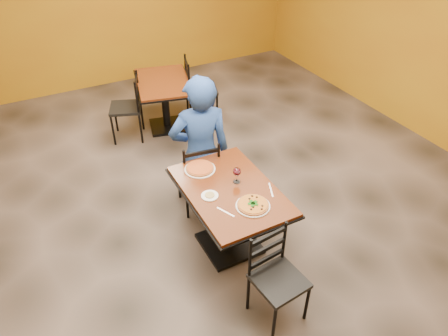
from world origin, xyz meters
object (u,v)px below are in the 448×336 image
table_main (230,204)px  plate_main (253,206)px  chair_main_far (198,173)px  side_plate (210,196)px  table_second (164,94)px  chair_second_right (201,90)px  pizza_main (253,205)px  diner (200,137)px  plate_far (200,169)px  chair_second_left (126,108)px  chair_main_near (279,281)px  pizza_far (200,168)px  wine_glass (237,174)px

table_main → plate_main: size_ratio=3.97×
chair_main_far → side_plate: chair_main_far is taller
table_second → chair_second_right: size_ratio=1.28×
pizza_main → diner: bearing=86.5°
table_main → plate_far: (-0.12, 0.41, 0.20)m
plate_far → side_plate: 0.42m
diner → chair_second_left: bearing=-62.3°
plate_far → chair_second_right: bearing=64.7°
table_main → chair_second_right: bearing=70.8°
table_main → chair_second_left: bearing=96.3°
chair_main_near → chair_second_left: 3.47m
chair_second_right → pizza_far: size_ratio=3.49×
wine_glass → side_plate: bearing=-167.9°
diner → plate_main: 1.29m
wine_glass → diner: bearing=87.7°
chair_main_near → pizza_far: 1.36m
chair_main_far → plate_main: bearing=102.4°
plate_main → pizza_far: (-0.19, 0.72, 0.02)m
chair_main_near → pizza_main: size_ratio=3.06×
chair_second_left → chair_second_right: chair_second_right is taller
table_second → diner: bearing=-95.9°
chair_second_left → pizza_main: size_ratio=3.29×
table_second → side_plate: side_plate is taller
table_second → plate_far: 2.19m
pizza_main → plate_far: (-0.19, 0.72, -0.02)m
chair_main_far → chair_second_right: bearing=-107.6°
chair_main_far → chair_second_right: size_ratio=0.93×
pizza_far → side_plate: pizza_far is taller
table_second → pizza_main: bearing=-94.8°
table_main → plate_far: 0.47m
plate_main → wine_glass: (0.04, 0.37, 0.08)m
chair_main_near → chair_second_left: bearing=88.4°
chair_second_right → diner: (-0.75, -1.57, 0.25)m
table_second → side_plate: (-0.52, -2.55, 0.20)m
chair_main_near → chair_second_right: 3.58m
table_second → pizza_far: pizza_far is taller
wine_glass → plate_main: bearing=-96.5°
chair_main_near → side_plate: size_ratio=5.43×
pizza_far → wine_glass: (0.23, -0.34, 0.07)m
pizza_main → wine_glass: 0.38m
chair_second_left → diner: diner is taller
chair_main_far → chair_second_left: bearing=-72.8°
chair_second_left → table_main: bearing=27.1°
plate_main → chair_second_right: bearing=73.9°
chair_main_near → table_main: bearing=82.5°
plate_main → plate_far: bearing=104.5°
plate_far → side_plate: bearing=-102.7°
table_second → plate_main: bearing=-94.8°
table_main → diner: diner is taller
diner → plate_far: size_ratio=4.77×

